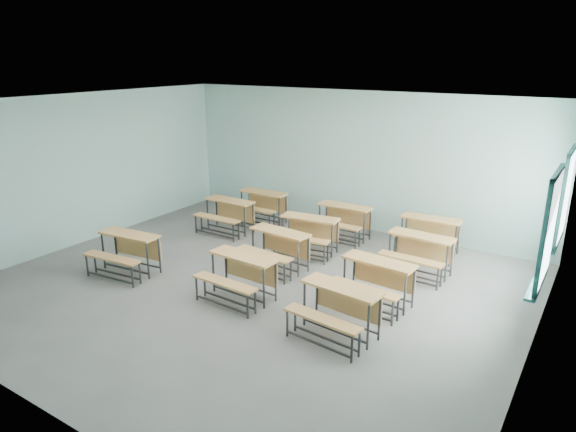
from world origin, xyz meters
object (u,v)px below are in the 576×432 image
desk_unit_r2c2 (419,249)px  desk_unit_r3c1 (342,217)px  desk_unit_r0c0 (126,248)px  desk_unit_r1c2 (375,276)px  desk_unit_r3c2 (429,230)px  desk_unit_r0c1 (239,271)px  desk_unit_r3c0 (261,202)px  desk_unit_r2c1 (308,230)px  desk_unit_r0c2 (337,304)px  desk_unit_r1c1 (277,244)px  desk_unit_r2c0 (227,211)px

desk_unit_r2c2 → desk_unit_r3c1: size_ratio=1.02×
desk_unit_r0c0 → desk_unit_r1c2: size_ratio=1.02×
desk_unit_r1c2 → desk_unit_r3c2: bearing=94.3°
desk_unit_r0c1 → desk_unit_r3c0: bearing=123.1°
desk_unit_r2c1 → desk_unit_r0c2: bearing=-59.8°
desk_unit_r0c2 → desk_unit_r1c1: (-2.11, 1.55, 0.00)m
desk_unit_r0c1 → desk_unit_r2c2: 3.39m
desk_unit_r2c0 → desk_unit_r3c2: (4.36, 1.19, 0.00)m
desk_unit_r3c1 → desk_unit_r3c2: (1.91, 0.15, 0.00)m
desk_unit_r3c1 → desk_unit_r2c0: bearing=-157.4°
desk_unit_r3c0 → desk_unit_r2c1: bearing=-31.1°
desk_unit_r2c2 → desk_unit_r3c2: size_ratio=0.99×
desk_unit_r0c2 → desk_unit_r3c1: same height
desk_unit_r0c2 → desk_unit_r2c2: same height
desk_unit_r0c0 → desk_unit_r2c2: 5.46m
desk_unit_r0c0 → desk_unit_r0c1: size_ratio=1.04×
desk_unit_r2c1 → desk_unit_r3c2: size_ratio=1.04×
desk_unit_r0c0 → desk_unit_r0c2: bearing=-4.5°
desk_unit_r2c0 → desk_unit_r3c0: bearing=77.1°
desk_unit_r0c1 → desk_unit_r2c2: size_ratio=1.00×
desk_unit_r0c1 → desk_unit_r3c1: bearing=90.9°
desk_unit_r0c1 → desk_unit_r1c2: size_ratio=0.98×
desk_unit_r1c1 → desk_unit_r1c2: 2.21m
desk_unit_r0c0 → desk_unit_r2c0: size_ratio=1.06×
desk_unit_r1c2 → desk_unit_r3c0: bearing=152.5°
desk_unit_r1c1 → desk_unit_r2c1: (0.06, 1.06, 0.00)m
desk_unit_r2c1 → desk_unit_r3c0: (-2.01, 1.14, 0.00)m
desk_unit_r3c0 → desk_unit_r1c1: bearing=-49.9°
desk_unit_r0c0 → desk_unit_r2c1: 3.59m
desk_unit_r0c0 → desk_unit_r2c1: bearing=43.4°
desk_unit_r0c1 → desk_unit_r3c0: 4.16m
desk_unit_r3c0 → desk_unit_r3c1: size_ratio=1.01×
desk_unit_r2c1 → desk_unit_r3c0: 2.31m
desk_unit_r2c0 → desk_unit_r3c1: (2.45, 1.04, 0.00)m
desk_unit_r1c2 → desk_unit_r0c1: bearing=-148.7°
desk_unit_r0c1 → desk_unit_r3c1: (0.09, 3.59, 0.00)m
desk_unit_r0c2 → desk_unit_r3c2: 3.92m
desk_unit_r0c0 → desk_unit_r2c1: size_ratio=0.98×
desk_unit_r1c2 → desk_unit_r2c1: size_ratio=0.97×
desk_unit_r1c1 → desk_unit_r1c2: (2.18, -0.35, 0.00)m
desk_unit_r0c0 → desk_unit_r3c2: 6.01m
desk_unit_r0c0 → desk_unit_r3c1: 4.64m
desk_unit_r1c1 → desk_unit_r3c0: 2.94m
desk_unit_r1c2 → desk_unit_r2c1: 2.54m
desk_unit_r0c1 → desk_unit_r1c2: (2.00, 1.02, 0.00)m
desk_unit_r1c2 → desk_unit_r2c1: same height
desk_unit_r1c2 → desk_unit_r2c0: size_ratio=1.05×
desk_unit_r2c0 → desk_unit_r3c1: same height
desk_unit_r0c2 → desk_unit_r3c0: size_ratio=1.04×
desk_unit_r1c2 → desk_unit_r2c0: (-4.36, 1.52, 0.00)m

